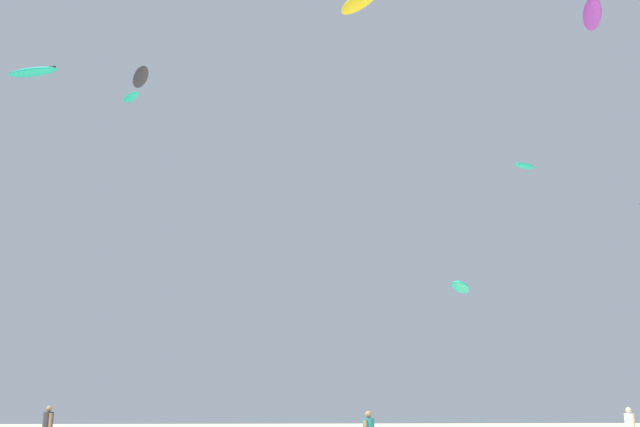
{
  "coord_description": "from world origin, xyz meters",
  "views": [
    {
      "loc": [
        -2.6,
        -15.68,
        1.64
      ],
      "look_at": [
        0.0,
        16.96,
        10.76
      ],
      "focal_mm": 39.15,
      "sensor_mm": 36.0,
      "label": 1
    }
  ],
  "objects_px": {
    "kite_aloft_2": "(140,77)",
    "kite_aloft_6": "(592,14)",
    "person_midground": "(630,426)",
    "kite_aloft_3": "(360,1)",
    "person_left": "(48,425)",
    "kite_aloft_0": "(131,97)",
    "kite_aloft_1": "(32,72)",
    "kite_aloft_9": "(525,166)",
    "kite_aloft_8": "(461,287)"
  },
  "relations": [
    {
      "from": "person_left",
      "to": "kite_aloft_1",
      "type": "height_order",
      "value": "kite_aloft_1"
    },
    {
      "from": "person_midground",
      "to": "kite_aloft_8",
      "type": "xyz_separation_m",
      "value": [
        -1.03,
        18.32,
        8.39
      ]
    },
    {
      "from": "kite_aloft_8",
      "to": "kite_aloft_9",
      "type": "bearing_deg",
      "value": 27.15
    },
    {
      "from": "person_left",
      "to": "kite_aloft_3",
      "type": "xyz_separation_m",
      "value": [
        14.04,
        10.66,
        26.12
      ]
    },
    {
      "from": "person_midground",
      "to": "kite_aloft_1",
      "type": "bearing_deg",
      "value": -35.58
    },
    {
      "from": "kite_aloft_0",
      "to": "kite_aloft_6",
      "type": "xyz_separation_m",
      "value": [
        29.78,
        -9.68,
        2.21
      ]
    },
    {
      "from": "person_midground",
      "to": "kite_aloft_1",
      "type": "relative_size",
      "value": 0.41
    },
    {
      "from": "person_left",
      "to": "kite_aloft_6",
      "type": "relative_size",
      "value": 0.41
    },
    {
      "from": "person_left",
      "to": "kite_aloft_2",
      "type": "xyz_separation_m",
      "value": [
        -2.19,
        23.71,
        26.55
      ]
    },
    {
      "from": "person_left",
      "to": "kite_aloft_1",
      "type": "distance_m",
      "value": 29.52
    },
    {
      "from": "kite_aloft_0",
      "to": "kite_aloft_3",
      "type": "height_order",
      "value": "kite_aloft_3"
    },
    {
      "from": "person_midground",
      "to": "kite_aloft_6",
      "type": "relative_size",
      "value": 0.39
    },
    {
      "from": "kite_aloft_2",
      "to": "kite_aloft_9",
      "type": "distance_m",
      "value": 31.29
    },
    {
      "from": "kite_aloft_1",
      "to": "kite_aloft_3",
      "type": "bearing_deg",
      "value": -14.74
    },
    {
      "from": "kite_aloft_2",
      "to": "kite_aloft_3",
      "type": "distance_m",
      "value": 20.84
    },
    {
      "from": "person_midground",
      "to": "kite_aloft_9",
      "type": "height_order",
      "value": "kite_aloft_9"
    },
    {
      "from": "person_midground",
      "to": "kite_aloft_3",
      "type": "xyz_separation_m",
      "value": [
        -8.28,
        12.76,
        26.16
      ]
    },
    {
      "from": "kite_aloft_0",
      "to": "kite_aloft_1",
      "type": "distance_m",
      "value": 6.78
    },
    {
      "from": "person_left",
      "to": "kite_aloft_2",
      "type": "bearing_deg",
      "value": -123.7
    },
    {
      "from": "person_midground",
      "to": "kite_aloft_2",
      "type": "relative_size",
      "value": 0.4
    },
    {
      "from": "kite_aloft_3",
      "to": "kite_aloft_9",
      "type": "xyz_separation_m",
      "value": [
        13.64,
        8.83,
        -7.87
      ]
    },
    {
      "from": "kite_aloft_2",
      "to": "kite_aloft_3",
      "type": "height_order",
      "value": "kite_aloft_2"
    },
    {
      "from": "kite_aloft_1",
      "to": "kite_aloft_0",
      "type": "bearing_deg",
      "value": 10.56
    },
    {
      "from": "kite_aloft_9",
      "to": "kite_aloft_6",
      "type": "bearing_deg",
      "value": -87.34
    },
    {
      "from": "person_midground",
      "to": "kite_aloft_2",
      "type": "xyz_separation_m",
      "value": [
        -24.51,
        25.82,
        26.59
      ]
    },
    {
      "from": "kite_aloft_9",
      "to": "kite_aloft_8",
      "type": "bearing_deg",
      "value": -152.85
    },
    {
      "from": "person_midground",
      "to": "kite_aloft_1",
      "type": "distance_m",
      "value": 42.53
    },
    {
      "from": "kite_aloft_1",
      "to": "kite_aloft_6",
      "type": "relative_size",
      "value": 0.97
    },
    {
      "from": "person_left",
      "to": "kite_aloft_2",
      "type": "distance_m",
      "value": 35.67
    },
    {
      "from": "kite_aloft_2",
      "to": "kite_aloft_9",
      "type": "xyz_separation_m",
      "value": [
        29.88,
        -4.23,
        -8.3
      ]
    },
    {
      "from": "person_left",
      "to": "kite_aloft_2",
      "type": "height_order",
      "value": "kite_aloft_2"
    },
    {
      "from": "kite_aloft_0",
      "to": "kite_aloft_9",
      "type": "bearing_deg",
      "value": 3.46
    },
    {
      "from": "kite_aloft_1",
      "to": "kite_aloft_8",
      "type": "bearing_deg",
      "value": -0.55
    },
    {
      "from": "person_left",
      "to": "kite_aloft_3",
      "type": "height_order",
      "value": "kite_aloft_3"
    },
    {
      "from": "kite_aloft_2",
      "to": "kite_aloft_9",
      "type": "height_order",
      "value": "kite_aloft_2"
    },
    {
      "from": "kite_aloft_9",
      "to": "person_midground",
      "type": "bearing_deg",
      "value": -103.95
    },
    {
      "from": "kite_aloft_0",
      "to": "person_left",
      "type": "bearing_deg",
      "value": -84.96
    },
    {
      "from": "kite_aloft_1",
      "to": "person_midground",
      "type": "bearing_deg",
      "value": -31.41
    },
    {
      "from": "person_midground",
      "to": "kite_aloft_0",
      "type": "xyz_separation_m",
      "value": [
        -23.88,
        19.83,
        22.03
      ]
    },
    {
      "from": "kite_aloft_0",
      "to": "kite_aloft_9",
      "type": "height_order",
      "value": "kite_aloft_0"
    },
    {
      "from": "person_midground",
      "to": "kite_aloft_3",
      "type": "bearing_deg",
      "value": -61.2
    },
    {
      "from": "kite_aloft_2",
      "to": "kite_aloft_6",
      "type": "xyz_separation_m",
      "value": [
        30.41,
        -15.68,
        -2.34
      ]
    },
    {
      "from": "kite_aloft_0",
      "to": "kite_aloft_3",
      "type": "xyz_separation_m",
      "value": [
        15.6,
        -7.06,
        4.12
      ]
    },
    {
      "from": "kite_aloft_0",
      "to": "kite_aloft_6",
      "type": "bearing_deg",
      "value": -18.02
    },
    {
      "from": "person_midground",
      "to": "person_left",
      "type": "distance_m",
      "value": 22.42
    },
    {
      "from": "person_left",
      "to": "kite_aloft_6",
      "type": "distance_m",
      "value": 38.04
    },
    {
      "from": "kite_aloft_0",
      "to": "kite_aloft_1",
      "type": "relative_size",
      "value": 0.52
    },
    {
      "from": "person_left",
      "to": "kite_aloft_0",
      "type": "distance_m",
      "value": 28.29
    },
    {
      "from": "kite_aloft_2",
      "to": "person_left",
      "type": "bearing_deg",
      "value": -84.71
    },
    {
      "from": "person_midground",
      "to": "kite_aloft_9",
      "type": "distance_m",
      "value": 28.8
    }
  ]
}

